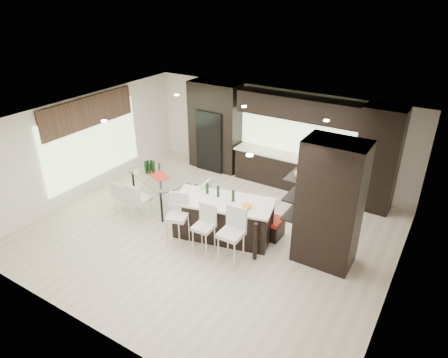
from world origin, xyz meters
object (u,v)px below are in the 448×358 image
Objects in this scene: bench at (257,223)px; chair_end at (198,200)px; stool_left at (178,225)px; chair_near at (139,202)px; chair_far at (124,198)px; stool_right at (231,244)px; dining_table at (161,190)px; kitchen_island at (223,218)px; stool_mid at (204,235)px; floor_vase at (305,226)px.

chair_end reaches higher than bench.
stool_left reaches higher than chair_near.
bench is at bearing 23.89° from chair_far.
stool_left is 1.06× the size of chair_near.
stool_right reaches higher than dining_table.
stool_left is 1.38m from stool_right.
kitchen_island is 2.43× the size of chair_near.
stool_mid is 1.52m from chair_end.
chair_far is 1.90m from chair_end.
floor_vase is (1.07, 1.35, 0.04)m from stool_right.
chair_far is at bearing -102.86° from dining_table.
kitchen_island is at bearing 31.31° from stool_left.
bench is 1.31× the size of chair_end.
stool_mid is 2.21m from floor_vase.
dining_table is 1.84× the size of chair_near.
dining_table is at bearing -177.72° from floor_vase.
dining_table is at bearing 123.38° from stool_left.
chair_far is (-0.53, 0.03, -0.06)m from chair_near.
chair_near is (-2.17, 0.36, -0.00)m from stool_mid.
stool_right is at bearing -18.53° from stool_left.
kitchen_island is at bearing 87.62° from stool_mid.
chair_far is at bearing 106.56° from chair_end.
floor_vase is (2.45, 1.34, 0.07)m from stool_left.
kitchen_island is 0.84m from bench.
bench is (-0.11, 1.39, -0.29)m from stool_right.
dining_table is (-2.74, -0.19, 0.17)m from bench.
chair_end is (1.19, 0.81, 0.01)m from chair_near.
stool_mid is at bearing -0.79° from chair_far.
kitchen_island is at bearing -134.42° from bench.
bench is 3.42m from chair_far.
stool_mid is at bearing 177.57° from stool_right.
floor_vase is at bearing 34.69° from stool_mid.
bench is at bearing -90.92° from chair_end.
chair_far is at bearing 172.79° from stool_right.
stool_right is at bearing 0.42° from chair_far.
chair_far is at bearing 150.81° from stool_left.
floor_vase is 4.04m from chair_near.
stool_left is 1.06× the size of stool_mid.
chair_end is (-0.98, 1.17, 0.01)m from stool_mid.
kitchen_island is 1.06m from stool_left.
stool_right is at bearing -133.51° from chair_end.
kitchen_island reaches higher than dining_table.
kitchen_island is 2.00× the size of floor_vase.
chair_near is at bearing 172.09° from stool_right.
dining_table is 0.81m from chair_near.
stool_left is at bearing 178.57° from stool_mid.
bench is at bearing 64.62° from stool_mid.
stool_mid is at bearing -16.94° from stool_left.
stool_mid is at bearing -12.18° from chair_near.
floor_vase is (1.76, 0.54, 0.09)m from kitchen_island.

